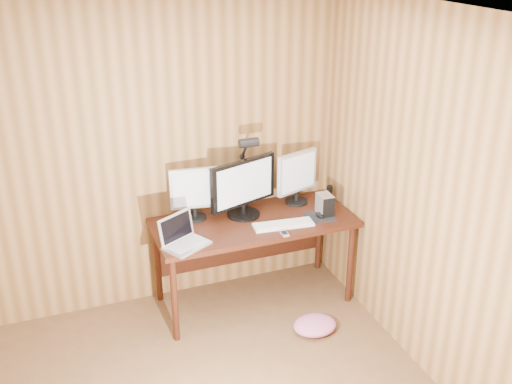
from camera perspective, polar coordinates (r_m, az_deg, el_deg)
room_shell at (r=2.94m, az=-6.12°, el=-10.13°), size 4.00×4.00×4.00m
desk at (r=4.90m, az=-0.51°, el=-3.66°), size 1.60×0.70×0.75m
monitor_center at (r=4.77m, az=-1.21°, el=0.48°), size 0.59×0.27×0.48m
monitor_left at (r=4.74m, az=-5.93°, el=-0.02°), size 0.38×0.18×0.43m
monitor_right at (r=5.01m, az=3.93°, el=1.54°), size 0.39×0.19×0.45m
laptop at (r=4.44m, az=-7.03°, el=-4.36°), size 0.39×0.36×0.23m
keyboard at (r=4.70m, az=2.62°, el=-3.11°), size 0.49×0.19×0.02m
mousepad at (r=4.87m, az=6.11°, el=-2.37°), size 0.27×0.24×0.00m
mouse at (r=4.86m, az=6.12°, el=-2.16°), size 0.09×0.12×0.04m
hard_drive at (r=4.89m, az=6.58°, el=-1.19°), size 0.11×0.16×0.17m
phone at (r=4.58m, az=2.71°, el=-3.96°), size 0.06×0.10×0.01m
speaker at (r=5.17m, az=7.00°, el=-0.04°), size 0.05×0.05×0.12m
desk_lamp at (r=4.81m, az=-0.97°, el=2.92°), size 0.16×0.22×0.68m
fabric_pile at (r=4.80m, az=5.62°, el=-12.52°), size 0.36×0.30×0.11m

